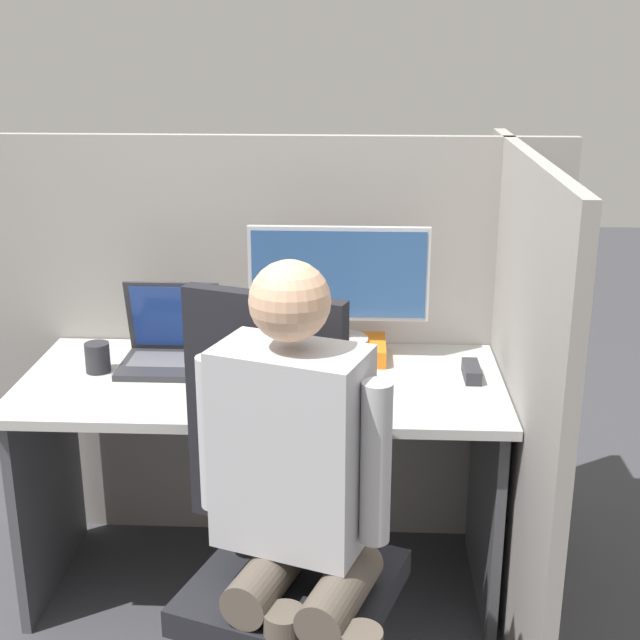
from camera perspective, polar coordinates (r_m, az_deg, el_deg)
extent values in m
cube|color=gray|center=(3.09, -3.02, -1.60)|extent=(1.98, 0.04, 1.44)
cube|color=gray|center=(2.72, 12.42, -4.93)|extent=(0.04, 1.31, 1.44)
cube|color=#B7B7B2|center=(2.75, -3.76, -4.07)|extent=(1.48, 0.68, 0.03)
cube|color=#4C4C51|center=(3.07, -17.04, -10.05)|extent=(0.03, 0.58, 0.71)
cube|color=#4C4C51|center=(2.93, 10.53, -10.97)|extent=(0.03, 0.58, 0.71)
cube|color=orange|center=(2.91, 1.16, -1.89)|extent=(0.31, 0.21, 0.06)
cylinder|color=#B2B2B7|center=(2.90, 1.17, -1.26)|extent=(0.20, 0.20, 0.01)
cylinder|color=#B2B2B7|center=(2.88, 1.17, -0.44)|extent=(0.04, 0.04, 0.07)
cube|color=#B2B2B7|center=(2.83, 1.20, 2.99)|extent=(0.58, 0.02, 0.30)
cube|color=#2D5184|center=(2.82, 1.19, 2.92)|extent=(0.55, 0.00, 0.28)
cube|color=#2D2D33|center=(2.86, -9.58, -2.85)|extent=(0.31, 0.25, 0.02)
cube|color=#5B5B60|center=(2.88, -9.51, -2.51)|extent=(0.26, 0.14, 0.00)
cube|color=#2D2D33|center=(2.91, -9.32, 0.24)|extent=(0.31, 0.07, 0.24)
cube|color=#1E3D93|center=(2.90, -9.34, 0.21)|extent=(0.27, 0.05, 0.21)
ellipsoid|color=black|center=(2.64, -4.59, -4.37)|extent=(0.07, 0.05, 0.03)
cube|color=#2D2D33|center=(2.78, 9.68, -3.27)|extent=(0.05, 0.14, 0.04)
cone|color=orange|center=(2.57, -7.32, -4.88)|extent=(0.05, 0.12, 0.05)
cylinder|color=green|center=(2.64, -7.05, -4.25)|extent=(0.03, 0.02, 0.03)
cube|color=black|center=(2.27, -1.74, -16.95)|extent=(0.59, 0.59, 0.07)
cube|color=black|center=(2.31, -3.51, -6.02)|extent=(0.43, 0.19, 0.65)
cylinder|color=brown|center=(2.17, -3.29, -15.97)|extent=(0.20, 0.31, 0.11)
cylinder|color=brown|center=(2.11, 1.33, -17.04)|extent=(0.20, 0.31, 0.11)
cube|color=#B2B2B7|center=(2.07, -1.84, -8.17)|extent=(0.39, 0.30, 0.48)
sphere|color=#D8A884|center=(1.94, -1.95, 1.22)|extent=(0.18, 0.18, 0.18)
cylinder|color=#B2B2B7|center=(2.15, -6.87, -7.19)|extent=(0.07, 0.07, 0.39)
cylinder|color=#B2B2B7|center=(2.00, 3.59, -9.15)|extent=(0.07, 0.07, 0.39)
cylinder|color=#28282D|center=(2.87, -14.05, -2.34)|extent=(0.08, 0.08, 0.09)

